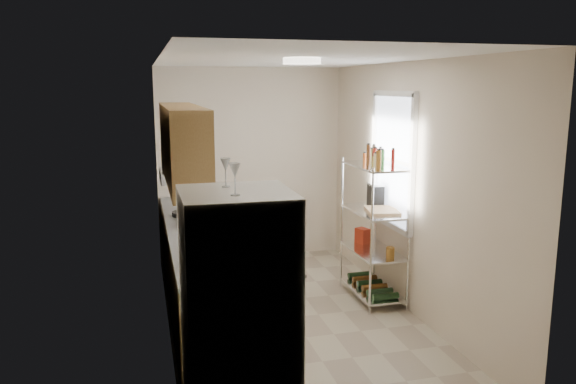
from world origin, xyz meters
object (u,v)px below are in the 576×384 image
(refrigerator, at_px, (238,319))
(espresso_machine, at_px, (376,195))
(frying_pan_large, at_px, (184,214))
(cutting_board, at_px, (382,211))
(rice_cooker, at_px, (194,217))

(refrigerator, bearing_deg, espresso_machine, 50.09)
(frying_pan_large, xyz_separation_m, cutting_board, (2.05, -0.84, 0.10))
(rice_cooker, relative_size, frying_pan_large, 0.83)
(refrigerator, bearing_deg, frying_pan_large, 92.45)
(refrigerator, xyz_separation_m, frying_pan_large, (-0.12, 2.89, 0.07))
(refrigerator, distance_m, rice_cooker, 2.39)
(cutting_board, relative_size, espresso_machine, 1.67)
(refrigerator, distance_m, cutting_board, 2.82)
(frying_pan_large, distance_m, espresso_machine, 2.18)
(refrigerator, xyz_separation_m, cutting_board, (1.93, 2.05, 0.17))
(rice_cooker, height_order, frying_pan_large, rice_cooker)
(espresso_machine, bearing_deg, rice_cooker, -174.06)
(cutting_board, bearing_deg, frying_pan_large, 157.77)
(espresso_machine, bearing_deg, cutting_board, -94.54)
(frying_pan_large, bearing_deg, refrigerator, -84.65)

